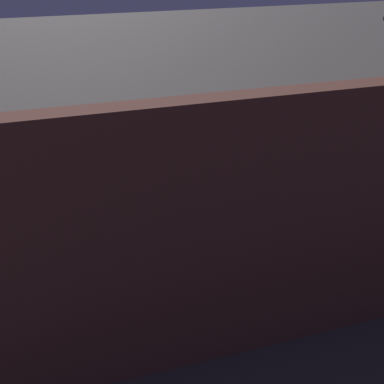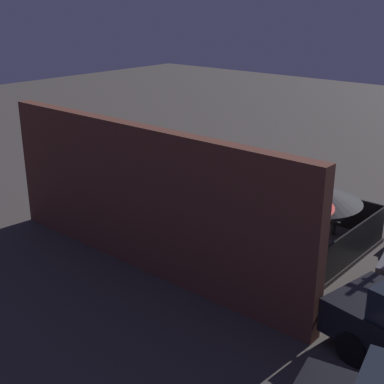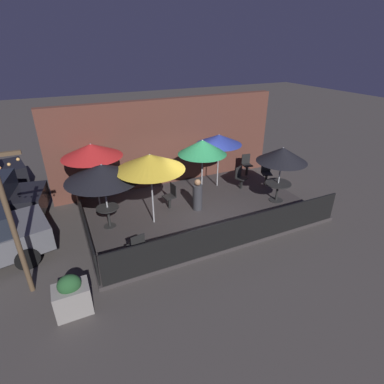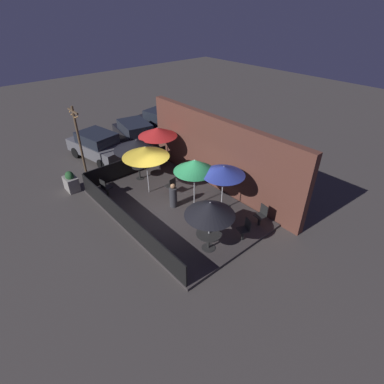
{
  "view_description": "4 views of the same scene",
  "coord_description": "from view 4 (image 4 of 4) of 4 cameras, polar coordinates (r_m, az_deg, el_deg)",
  "views": [
    {
      "loc": [
        2.64,
        8.08,
        5.26
      ],
      "look_at": [
        -0.1,
        -0.13,
        0.98
      ],
      "focal_mm": 50.0,
      "sensor_mm": 36.0,
      "label": 1
    },
    {
      "loc": [
        -8.74,
        11.04,
        6.34
      ],
      "look_at": [
        0.46,
        0.44,
        1.23
      ],
      "focal_mm": 50.0,
      "sensor_mm": 36.0,
      "label": 2
    },
    {
      "loc": [
        -4.22,
        -8.51,
        5.56
      ],
      "look_at": [
        -0.38,
        -0.31,
        1.02
      ],
      "focal_mm": 28.0,
      "sensor_mm": 36.0,
      "label": 3
    },
    {
      "loc": [
        8.92,
        -6.64,
        8.09
      ],
      "look_at": [
        0.74,
        0.43,
        1.06
      ],
      "focal_mm": 28.0,
      "sensor_mm": 36.0,
      "label": 4
    }
  ],
  "objects": [
    {
      "name": "ground_plane",
      "position": [
        13.75,
        -3.38,
        -3.1
      ],
      "size": [
        60.0,
        60.0,
        0.0
      ],
      "primitive_type": "plane",
      "color": "#423D3A"
    },
    {
      "name": "patio_deck",
      "position": [
        13.72,
        -3.39,
        -2.89
      ],
      "size": [
        7.92,
        5.08,
        0.12
      ],
      "color": "#383333",
      "rests_on": "ground_plane"
    },
    {
      "name": "building_wall",
      "position": [
        14.41,
        5.16,
        7.0
      ],
      "size": [
        9.52,
        0.36,
        3.61
      ],
      "color": "brown",
      "rests_on": "ground_plane"
    },
    {
      "name": "fence_front",
      "position": [
        12.37,
        -12.66,
        -5.26
      ],
      "size": [
        7.72,
        0.05,
        0.95
      ],
      "color": "black",
      "rests_on": "patio_deck"
    },
    {
      "name": "fence_side_left",
      "position": [
        16.28,
        -11.99,
        4.83
      ],
      "size": [
        0.05,
        4.88,
        0.95
      ],
      "color": "black",
      "rests_on": "patio_deck"
    },
    {
      "name": "patio_umbrella_0",
      "position": [
        10.39,
        3.44,
        -3.19
      ],
      "size": [
        1.82,
        1.82,
        2.11
      ],
      "color": "#B2B2B7",
      "rests_on": "patio_deck"
    },
    {
      "name": "patio_umbrella_1",
      "position": [
        15.11,
        -10.55,
        8.88
      ],
      "size": [
        2.29,
        2.29,
        2.18
      ],
      "color": "#B2B2B7",
      "rests_on": "patio_deck"
    },
    {
      "name": "patio_umbrella_2",
      "position": [
        15.72,
        -6.58,
        11.3
      ],
      "size": [
        2.02,
        2.02,
        2.44
      ],
      "color": "#B2B2B7",
      "rests_on": "patio_deck"
    },
    {
      "name": "patio_umbrella_3",
      "position": [
        12.41,
        6.05,
        4.09
      ],
      "size": [
        1.83,
        1.83,
        2.21
      ],
      "color": "#B2B2B7",
      "rests_on": "patio_deck"
    },
    {
      "name": "patio_umbrella_4",
      "position": [
        12.66,
        0.46,
        5.06
      ],
      "size": [
        1.79,
        1.79,
        2.31
      ],
      "color": "#B2B2B7",
      "rests_on": "patio_deck"
    },
    {
      "name": "patio_umbrella_5",
      "position": [
        13.75,
        -8.85,
        7.61
      ],
      "size": [
        2.16,
        2.16,
        2.41
      ],
      "color": "#B2B2B7",
      "rests_on": "patio_deck"
    },
    {
      "name": "dining_table_0",
      "position": [
        11.17,
        3.23,
        -8.4
      ],
      "size": [
        0.95,
        0.95,
        0.74
      ],
      "color": "black",
      "rests_on": "patio_deck"
    },
    {
      "name": "dining_table_1",
      "position": [
        15.71,
        -10.05,
        4.32
      ],
      "size": [
        0.72,
        0.72,
        0.72
      ],
      "color": "black",
      "rests_on": "patio_deck"
    },
    {
      "name": "patio_chair_0",
      "position": [
        11.75,
        10.02,
        -6.91
      ],
      "size": [
        0.52,
        0.52,
        0.96
      ],
      "rotation": [
        0.0,
        0.0,
        -1.95
      ],
      "color": "black",
      "rests_on": "patio_deck"
    },
    {
      "name": "patio_chair_1",
      "position": [
        12.45,
        6.19,
        -4.14
      ],
      "size": [
        0.53,
        0.53,
        0.91
      ],
      "rotation": [
        0.0,
        0.0,
        -1.16
      ],
      "color": "black",
      "rests_on": "patio_deck"
    },
    {
      "name": "patio_chair_2",
      "position": [
        12.62,
        13.08,
        -4.22
      ],
      "size": [
        0.45,
        0.45,
        0.93
      ],
      "rotation": [
        0.0,
        0.0,
        -1.72
      ],
      "color": "black",
      "rests_on": "patio_deck"
    },
    {
      "name": "patio_chair_3",
      "position": [
        14.67,
        -16.15,
        0.91
      ],
      "size": [
        0.46,
        0.46,
        0.9
      ],
      "rotation": [
        0.0,
        0.0,
        1.74
      ],
      "color": "black",
      "rests_on": "patio_deck"
    },
    {
      "name": "patio_chair_4",
      "position": [
        14.22,
        -4.03,
        1.23
      ],
      "size": [
        0.45,
        0.45,
        0.92
      ],
      "rotation": [
        0.0,
        0.0,
        -3.0
      ],
      "color": "black",
      "rests_on": "patio_deck"
    },
    {
      "name": "patron_0",
      "position": [
        13.39,
        -3.6,
        -0.82
      ],
      "size": [
        0.43,
        0.43,
        1.18
      ],
      "rotation": [
        0.0,
        0.0,
        2.86
      ],
      "color": "#333338",
      "rests_on": "patio_deck"
    },
    {
      "name": "planter_box",
      "position": [
        15.94,
        -22.06,
        1.79
      ],
      "size": [
        0.78,
        0.55,
        1.04
      ],
      "color": "gray",
      "rests_on": "ground_plane"
    },
    {
      "name": "light_post",
      "position": [
        16.32,
        -20.73,
        9.42
      ],
      "size": [
        1.1,
        0.12,
        3.8
      ],
      "color": "brown",
      "rests_on": "ground_plane"
    },
    {
      "name": "parked_car_0",
      "position": [
        18.54,
        -17.45,
        8.45
      ],
      "size": [
        4.23,
        2.43,
        1.62
      ],
      "rotation": [
        0.0,
        0.0,
        0.19
      ],
      "color": "#5B5B60",
      "rests_on": "ground_plane"
    },
    {
      "name": "parked_car_1",
      "position": [
        19.66,
        -10.71,
        10.8
      ],
      "size": [
        4.36,
        2.4,
        1.62
      ],
      "rotation": [
        0.0,
        0.0,
        -0.18
      ],
      "color": "black",
      "rests_on": "ground_plane"
    },
    {
      "name": "parked_car_2",
      "position": [
        21.5,
        -5.66,
        13.15
      ],
      "size": [
        4.28,
        2.46,
        1.62
      ],
      "rotation": [
        0.0,
        0.0,
        0.2
      ],
      "color": "black",
      "rests_on": "ground_plane"
    }
  ]
}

